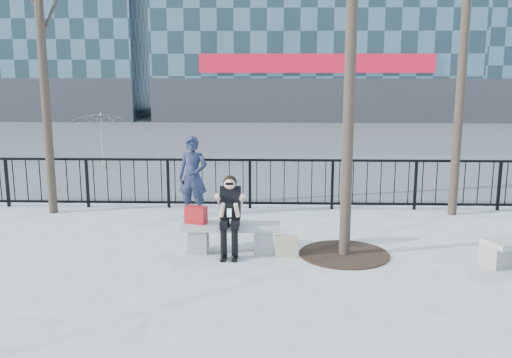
{
  "coord_description": "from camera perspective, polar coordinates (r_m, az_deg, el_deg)",
  "views": [
    {
      "loc": [
        0.71,
        -9.21,
        3.1
      ],
      "look_at": [
        0.4,
        0.8,
        1.1
      ],
      "focal_mm": 40.0,
      "sensor_mm": 36.0,
      "label": 1
    }
  ],
  "objects": [
    {
      "name": "tree_grate",
      "position": [
        9.69,
        8.81,
        -7.43
      ],
      "size": [
        1.5,
        1.5,
        0.02
      ],
      "primitive_type": "cylinder",
      "color": "black",
      "rests_on": "ground"
    },
    {
      "name": "railing",
      "position": [
        12.49,
        -1.53,
        -0.47
      ],
      "size": [
        14.0,
        0.06,
        1.1
      ],
      "color": "black",
      "rests_on": "ground"
    },
    {
      "name": "ground",
      "position": [
        9.74,
        -2.52,
        -7.27
      ],
      "size": [
        120.0,
        120.0,
        0.0
      ],
      "primitive_type": "plane",
      "color": "#969591",
      "rests_on": "ground"
    },
    {
      "name": "vendor_umbrella",
      "position": [
        17.8,
        -15.24,
        3.75
      ],
      "size": [
        2.52,
        2.54,
        1.76
      ],
      "primitive_type": "imported",
      "rotation": [
        0.0,
        0.0,
        -0.39
      ],
      "color": "gold",
      "rests_on": "ground"
    },
    {
      "name": "seated_woman",
      "position": [
        9.39,
        -2.62,
        -3.71
      ],
      "size": [
        0.5,
        0.64,
        1.34
      ],
      "color": "black",
      "rests_on": "ground"
    },
    {
      "name": "bench_main",
      "position": [
        9.65,
        -2.53,
        -5.58
      ],
      "size": [
        1.65,
        0.46,
        0.49
      ],
      "color": "gray",
      "rests_on": "ground"
    },
    {
      "name": "street_surface",
      "position": [
        24.41,
        0.08,
        4.03
      ],
      "size": [
        60.0,
        23.0,
        0.01
      ],
      "primitive_type": "cube",
      "color": "#474747",
      "rests_on": "ground"
    },
    {
      "name": "shopping_bag",
      "position": [
        9.46,
        3.05,
        -6.72
      ],
      "size": [
        0.37,
        0.15,
        0.35
      ],
      "primitive_type": "cube",
      "rotation": [
        0.0,
        0.0,
        0.03
      ],
      "color": "beige",
      "rests_on": "ground"
    },
    {
      "name": "standing_man",
      "position": [
        11.83,
        -6.33,
        0.22
      ],
      "size": [
        0.66,
        0.49,
        1.68
      ],
      "primitive_type": "imported",
      "rotation": [
        0.0,
        0.0,
        -0.14
      ],
      "color": "black",
      "rests_on": "ground"
    },
    {
      "name": "handbag",
      "position": [
        9.64,
        -6.02,
        -3.57
      ],
      "size": [
        0.39,
        0.28,
        0.3
      ],
      "primitive_type": "cube",
      "rotation": [
        0.0,
        0.0,
        -0.34
      ],
      "color": "#9F1316",
      "rests_on": "bench_main"
    }
  ]
}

